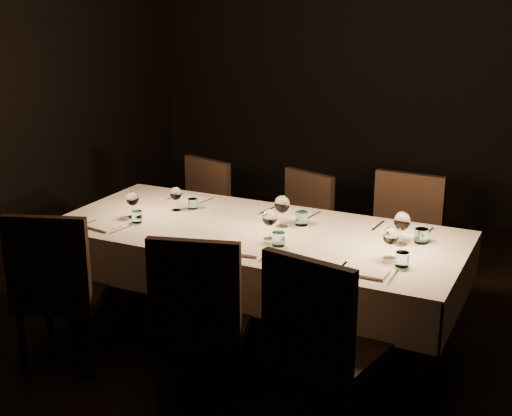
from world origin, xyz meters
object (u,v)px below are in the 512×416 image
at_px(chair_near_right, 321,341).
at_px(dining_table, 256,241).
at_px(chair_near_left, 58,284).
at_px(chair_far_right, 401,242).
at_px(chair_near_center, 201,313).
at_px(chair_far_center, 299,228).
at_px(chair_far_left, 198,215).

bearing_deg(chair_near_right, dining_table, -36.95).
distance_m(chair_near_left, chair_far_right, 2.25).
relative_size(chair_near_right, chair_far_right, 1.03).
relative_size(chair_near_center, chair_far_center, 1.10).
distance_m(dining_table, chair_far_right, 1.06).
distance_m(chair_far_center, chair_far_right, 0.78).
relative_size(dining_table, chair_far_center, 2.78).
xyz_separation_m(chair_near_left, chair_near_right, (1.62, -0.00, 0.01)).
relative_size(chair_near_left, chair_near_center, 1.00).
bearing_deg(chair_far_left, dining_table, -25.31).
bearing_deg(dining_table, chair_near_left, -137.35).
bearing_deg(chair_near_center, dining_table, -101.85).
relative_size(dining_table, chair_near_left, 2.52).
relative_size(chair_near_right, chair_far_left, 1.09).
height_order(chair_near_right, chair_far_left, chair_near_right).
bearing_deg(chair_far_center, chair_near_center, -67.31).
height_order(chair_near_center, chair_far_center, chair_near_center).
relative_size(dining_table, chair_far_right, 2.54).
relative_size(chair_far_left, chair_far_right, 0.94).
bearing_deg(chair_near_left, dining_table, -156.72).
height_order(chair_near_left, chair_far_center, chair_near_left).
bearing_deg(chair_far_center, chair_near_right, -45.37).
relative_size(chair_near_left, chair_far_left, 1.07).
height_order(dining_table, chair_far_left, chair_far_left).
bearing_deg(chair_near_left, chair_far_right, -154.93).
distance_m(chair_near_left, chair_far_center, 1.84).
distance_m(dining_table, chair_near_left, 1.21).
bearing_deg(chair_far_right, chair_near_left, -133.50).
xyz_separation_m(chair_near_right, chair_far_left, (-1.59, 1.56, -0.04)).
bearing_deg(chair_near_left, chair_near_center, 162.68).
height_order(chair_far_center, chair_far_right, chair_far_right).
height_order(chair_near_right, chair_far_right, chair_near_right).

